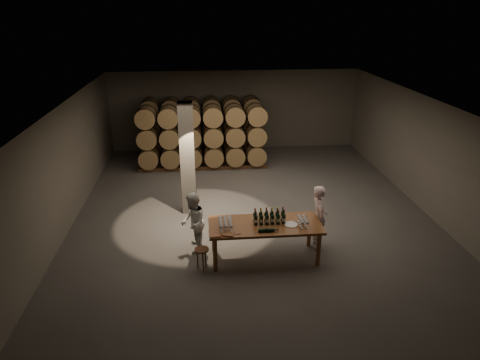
{
  "coord_description": "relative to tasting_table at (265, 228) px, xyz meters",
  "views": [
    {
      "loc": [
        -1.4,
        -11.14,
        5.58
      ],
      "look_at": [
        -0.37,
        -0.26,
        1.1
      ],
      "focal_mm": 32.0,
      "sensor_mm": 36.0,
      "label": 1
    }
  ],
  "objects": [
    {
      "name": "bottle_cluster",
      "position": [
        0.11,
        0.06,
        0.23
      ],
      "size": [
        0.74,
        0.24,
        0.35
      ],
      "color": "black",
      "rests_on": "tasting_table"
    },
    {
      "name": "glass_cluster_right",
      "position": [
        0.86,
        -0.11,
        0.23
      ],
      "size": [
        0.2,
        0.42,
        0.18
      ],
      "color": "silver",
      "rests_on": "tasting_table"
    },
    {
      "name": "room",
      "position": [
        -1.8,
        2.7,
        0.8
      ],
      "size": [
        12.0,
        12.0,
        12.0
      ],
      "color": "#585553",
      "rests_on": "ground"
    },
    {
      "name": "barrel_stack_front",
      "position": [
        -1.35,
        6.3,
        0.4
      ],
      "size": [
        4.7,
        0.95,
        2.31
      ],
      "color": "brown",
      "rests_on": "ground"
    },
    {
      "name": "barrel_stack_back",
      "position": [
        -1.35,
        7.7,
        0.4
      ],
      "size": [
        4.7,
        0.95,
        2.31
      ],
      "color": "brown",
      "rests_on": "ground"
    },
    {
      "name": "person_woman",
      "position": [
        -1.67,
        0.49,
        -0.04
      ],
      "size": [
        0.58,
        0.74,
        1.51
      ],
      "primitive_type": "imported",
      "rotation": [
        0.0,
        0.0,
        -1.58
      ],
      "color": "white",
      "rests_on": "ground"
    },
    {
      "name": "notebook_corner",
      "position": [
        -1.18,
        -0.37,
        0.12
      ],
      "size": [
        0.27,
        0.33,
        0.03
      ],
      "primitive_type": "cube",
      "rotation": [
        0.0,
        0.0,
        0.09
      ],
      "color": "#9B5C38",
      "rests_on": "tasting_table"
    },
    {
      "name": "pen",
      "position": [
        -0.66,
        -0.42,
        0.11
      ],
      "size": [
        0.12,
        0.05,
        0.01
      ],
      "primitive_type": "cylinder",
      "rotation": [
        0.0,
        1.57,
        0.32
      ],
      "color": "black",
      "rests_on": "tasting_table"
    },
    {
      "name": "lying_bottles",
      "position": [
        -0.02,
        -0.37,
        0.14
      ],
      "size": [
        0.47,
        0.08,
        0.08
      ],
      "color": "black",
      "rests_on": "tasting_table"
    },
    {
      "name": "stool",
      "position": [
        -1.48,
        -0.36,
        -0.36
      ],
      "size": [
        0.32,
        0.32,
        0.54
      ],
      "rotation": [
        0.0,
        0.0,
        0.2
      ],
      "color": "brown",
      "rests_on": "ground"
    },
    {
      "name": "glass_cluster_left",
      "position": [
        -0.92,
        -0.07,
        0.23
      ],
      "size": [
        0.31,
        0.53,
        0.18
      ],
      "color": "silver",
      "rests_on": "tasting_table"
    },
    {
      "name": "person_man",
      "position": [
        1.38,
        0.38,
        0.02
      ],
      "size": [
        0.39,
        0.6,
        1.64
      ],
      "primitive_type": "imported",
      "rotation": [
        0.0,
        0.0,
        1.57
      ],
      "color": "white",
      "rests_on": "ground"
    },
    {
      "name": "plate",
      "position": [
        0.59,
        -0.09,
        0.11
      ],
      "size": [
        0.31,
        0.31,
        0.02
      ],
      "primitive_type": "cylinder",
      "color": "white",
      "rests_on": "tasting_table"
    },
    {
      "name": "tasting_table",
      "position": [
        0.0,
        0.0,
        0.0
      ],
      "size": [
        2.6,
        1.1,
        0.9
      ],
      "color": "brown",
      "rests_on": "ground"
    },
    {
      "name": "notebook_near",
      "position": [
        -0.88,
        -0.42,
        0.12
      ],
      "size": [
        0.29,
        0.25,
        0.03
      ],
      "primitive_type": "cube",
      "rotation": [
        0.0,
        0.0,
        -0.27
      ],
      "color": "#9B5C38",
      "rests_on": "tasting_table"
    }
  ]
}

